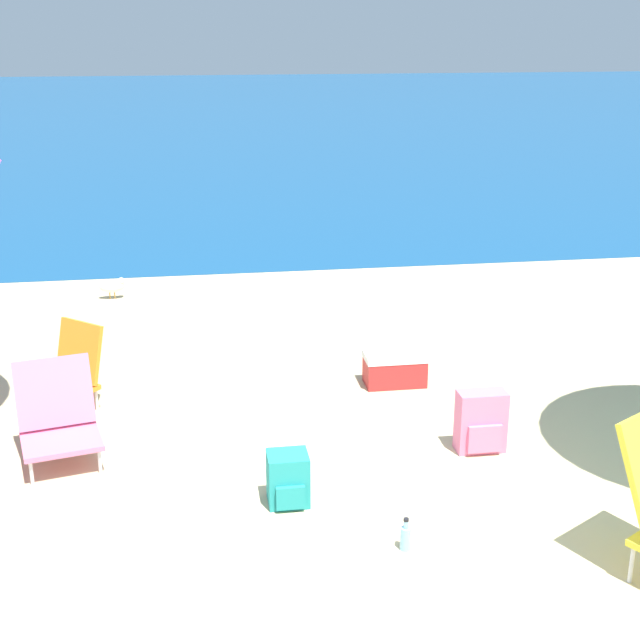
{
  "coord_description": "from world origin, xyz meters",
  "views": [
    {
      "loc": [
        -0.94,
        -4.19,
        2.81
      ],
      "look_at": [
        -0.13,
        1.12,
        1.0
      ],
      "focal_mm": 50.0,
      "sensor_mm": 36.0,
      "label": 1
    }
  ],
  "objects_px": {
    "seagull": "(112,286)",
    "beach_chair_pink": "(58,417)",
    "backpack_pink": "(481,422)",
    "cooler_box": "(395,368)",
    "water_bottle": "(406,538)",
    "beach_chair_orange": "(71,370)",
    "backpack_teal": "(288,479)"
  },
  "relations": [
    {
      "from": "seagull",
      "to": "backpack_teal",
      "type": "bearing_deg",
      "value": -73.31
    },
    {
      "from": "beach_chair_orange",
      "to": "water_bottle",
      "type": "distance_m",
      "value": 3.05
    },
    {
      "from": "seagull",
      "to": "beach_chair_pink",
      "type": "bearing_deg",
      "value": -91.63
    },
    {
      "from": "backpack_teal",
      "to": "backpack_pink",
      "type": "distance_m",
      "value": 1.47
    },
    {
      "from": "backpack_pink",
      "to": "seagull",
      "type": "bearing_deg",
      "value": 124.43
    },
    {
      "from": "beach_chair_pink",
      "to": "backpack_teal",
      "type": "bearing_deg",
      "value": -42.27
    },
    {
      "from": "beach_chair_pink",
      "to": "backpack_pink",
      "type": "height_order",
      "value": "beach_chair_pink"
    },
    {
      "from": "beach_chair_pink",
      "to": "cooler_box",
      "type": "distance_m",
      "value": 2.69
    },
    {
      "from": "water_bottle",
      "to": "backpack_pink",
      "type": "bearing_deg",
      "value": 54.19
    },
    {
      "from": "backpack_pink",
      "to": "backpack_teal",
      "type": "bearing_deg",
      "value": -160.18
    },
    {
      "from": "backpack_pink",
      "to": "water_bottle",
      "type": "height_order",
      "value": "backpack_pink"
    },
    {
      "from": "beach_chair_orange",
      "to": "backpack_teal",
      "type": "distance_m",
      "value": 2.2
    },
    {
      "from": "beach_chair_pink",
      "to": "seagull",
      "type": "distance_m",
      "value": 3.67
    },
    {
      "from": "beach_chair_orange",
      "to": "cooler_box",
      "type": "bearing_deg",
      "value": 43.25
    },
    {
      "from": "backpack_pink",
      "to": "water_bottle",
      "type": "xyz_separation_m",
      "value": [
        -0.8,
        -1.11,
        -0.13
      ]
    },
    {
      "from": "backpack_pink",
      "to": "seagull",
      "type": "xyz_separation_m",
      "value": [
        -2.73,
        3.98,
        -0.07
      ]
    },
    {
      "from": "beach_chair_orange",
      "to": "backpack_pink",
      "type": "distance_m",
      "value": 3.06
    },
    {
      "from": "cooler_box",
      "to": "seagull",
      "type": "bearing_deg",
      "value": 131.36
    },
    {
      "from": "backpack_teal",
      "to": "seagull",
      "type": "height_order",
      "value": "backpack_teal"
    },
    {
      "from": "backpack_pink",
      "to": "cooler_box",
      "type": "relative_size",
      "value": 0.87
    },
    {
      "from": "beach_chair_pink",
      "to": "backpack_teal",
      "type": "distance_m",
      "value": 1.67
    },
    {
      "from": "backpack_pink",
      "to": "water_bottle",
      "type": "distance_m",
      "value": 1.37
    },
    {
      "from": "beach_chair_orange",
      "to": "backpack_pink",
      "type": "bearing_deg",
      "value": 19.26
    },
    {
      "from": "beach_chair_pink",
      "to": "beach_chair_orange",
      "type": "distance_m",
      "value": 0.83
    },
    {
      "from": "seagull",
      "to": "beach_chair_orange",
      "type": "bearing_deg",
      "value": -92.2
    },
    {
      "from": "water_bottle",
      "to": "cooler_box",
      "type": "relative_size",
      "value": 0.4
    },
    {
      "from": "beach_chair_pink",
      "to": "backpack_teal",
      "type": "xyz_separation_m",
      "value": [
        1.45,
        -0.82,
        -0.15
      ]
    },
    {
      "from": "backpack_teal",
      "to": "seagull",
      "type": "relative_size",
      "value": 1.22
    },
    {
      "from": "beach_chair_orange",
      "to": "seagull",
      "type": "distance_m",
      "value": 2.84
    },
    {
      "from": "water_bottle",
      "to": "seagull",
      "type": "distance_m",
      "value": 5.45
    },
    {
      "from": "cooler_box",
      "to": "seagull",
      "type": "relative_size",
      "value": 1.85
    },
    {
      "from": "backpack_teal",
      "to": "cooler_box",
      "type": "xyz_separation_m",
      "value": [
        1.08,
        1.73,
        -0.02
      ]
    }
  ]
}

